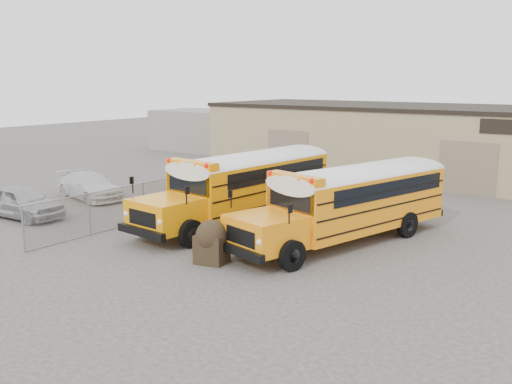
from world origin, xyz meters
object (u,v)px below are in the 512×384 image
Objects in this scene: car_dark at (210,176)px; tarp_bundle at (212,241)px; school_bus_left at (325,165)px; car_silver at (22,202)px; car_white at (90,186)px; school_bus_right at (440,180)px.

tarp_bundle is at bearing -136.48° from car_dark.
school_bus_left reaches higher than car_silver.
school_bus_left is 2.28× the size of car_white.
tarp_bundle is at bearing -93.80° from car_silver.
tarp_bundle is at bearing -109.46° from school_bus_right.
car_white is at bearing 150.11° from car_dark.
school_bus_right is 13.19m from car_dark.
school_bus_left is 15.35m from car_silver.
school_bus_right is 2.41× the size of car_silver.
school_bus_right is 6.94× the size of tarp_bundle.
car_dark is (3.61, 5.74, 0.10)m from car_white.
tarp_bundle is at bearing -79.15° from school_bus_left.
school_bus_left reaches higher than car_dark.
car_white is at bearing 160.40° from tarp_bundle.
school_bus_left is at bearing 176.33° from school_bus_right.
car_dark is (-6.66, -1.82, -1.04)m from school_bus_left.
school_bus_right is 19.60m from car_silver.
car_dark is at bearing -21.04° from car_white.
school_bus_left is 12.80m from car_white.
school_bus_right reaches higher than tarp_bundle.
school_bus_left reaches higher than tarp_bundle.
tarp_bundle is (-4.11, -11.63, -0.98)m from school_bus_right.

